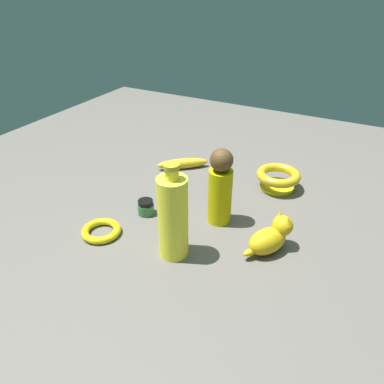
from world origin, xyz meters
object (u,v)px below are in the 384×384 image
Objects in this scene: bottle_tall at (173,217)px; bangle at (101,231)px; nail_polish_jar at (146,207)px; cat_figurine at (271,237)px; bowl at (278,177)px; person_figure_adult at (220,188)px; banana at (183,164)px.

bottle_tall is 2.37× the size of bangle.
cat_figurine reaches higher than nail_polish_jar.
bangle is at bearing 96.38° from bottle_tall.
nail_polish_jar is 0.34× the size of bowl.
person_figure_adult is at bearing -12.70° from bottle_tall.
bowl is (0.46, -0.34, 0.03)m from bangle.
bangle is 0.75× the size of bowl.
person_figure_adult reaches higher than bowl.
person_figure_adult is (0.07, -0.20, 0.09)m from nail_polish_jar.
banana is 0.51m from cat_figurine.
nail_polish_jar is 0.30m from banana.
bottle_tall is 0.25m from cat_figurine.
bowl is at bearing -16.97° from bottle_tall.
bottle_tall is at bearing -102.43° from banana.
bowl reaches higher than bangle.
cat_figurine is at bearing -59.26° from bottle_tall.
cat_figurine is at bearing -108.72° from person_figure_adult.
bottle_tall is 0.24m from bangle.
person_figure_adult reaches higher than cat_figurine.
bottle_tall reaches higher than person_figure_adult.
nail_polish_jar is 0.36× the size of cat_figurine.
person_figure_adult is at bearing -71.68° from nail_polish_jar.
bottle_tall is 0.18m from person_figure_adult.
bottle_tall reaches higher than bangle.
bangle is at bearing -129.71° from banana.
banana is 1.31× the size of bowl.
bottle_tall is (-0.11, -0.16, 0.09)m from nail_polish_jar.
nail_polish_jar is at bearing 137.61° from bowl.
nail_polish_jar reaches higher than banana.
banana is 0.83× the size of person_figure_adult.
person_figure_adult is 0.19m from cat_figurine.
nail_polish_jar is 0.19× the size of bottle_tall.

